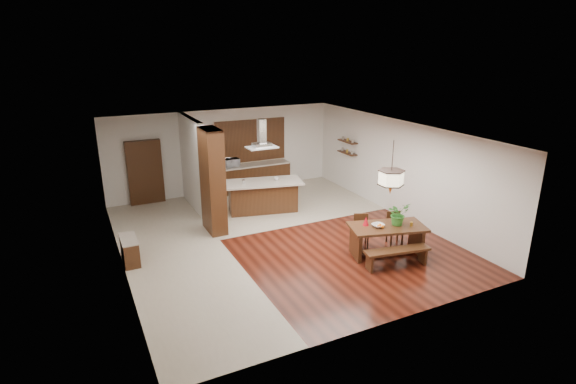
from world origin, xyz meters
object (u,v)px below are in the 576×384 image
hallway_console (130,251)px  fruit_bowl (378,225)px  dining_chair_left (361,231)px  range_hood (262,134)px  dining_bench (397,258)px  foliage_plant (398,214)px  pendant_lantern (392,168)px  dining_table (387,233)px  dining_chair_right (395,229)px  kitchen_island (263,196)px  microwave (231,163)px  island_cup (276,179)px

hallway_console → fruit_bowl: size_ratio=3.01×
dining_chair_left → range_hood: bearing=135.9°
dining_bench → fruit_bowl: bearing=95.7°
dining_bench → foliage_plant: foliage_plant is taller
dining_bench → foliage_plant: size_ratio=2.77×
pendant_lantern → dining_table: bearing=180.0°
foliage_plant → fruit_bowl: (-0.52, 0.10, -0.25)m
dining_chair_right → foliage_plant: bearing=-109.6°
dining_table → kitchen_island: (-1.55, 4.16, -0.06)m
dining_chair_left → dining_table: bearing=-40.6°
dining_chair_left → dining_chair_right: size_ratio=1.00×
hallway_console → dining_chair_right: dining_chair_right is taller
kitchen_island → range_hood: size_ratio=2.84×
dining_chair_left → microwave: size_ratio=1.65×
foliage_plant → range_hood: (-1.82, 4.21, 1.41)m
hallway_console → foliage_plant: 6.54m
dining_chair_right → hallway_console: bearing=179.5°
pendant_lantern → fruit_bowl: 1.47m
microwave → pendant_lantern: bearing=-83.8°
hallway_console → range_hood: 5.09m
dining_chair_left → kitchen_island: size_ratio=0.33×
dining_chair_left → island_cup: bearing=129.8°
hallway_console → kitchen_island: kitchen_island is taller
microwave → dining_chair_right: bearing=-77.6°
pendant_lantern → microwave: bearing=105.8°
dining_table → fruit_bowl: (-0.25, 0.05, 0.24)m
dining_bench → fruit_bowl: (-0.07, 0.69, 0.58)m
pendant_lantern → foliage_plant: bearing=-8.8°
foliage_plant → dining_bench: bearing=-127.0°
hallway_console → island_cup: island_cup is taller
dining_bench → microwave: (-1.62, 6.99, 0.87)m
dining_table → dining_chair_left: 0.74m
dining_bench → range_hood: bearing=105.9°
pendant_lantern → dining_chair_left: bearing=113.4°
dining_bench → pendant_lantern: pendant_lantern is taller
range_hood → island_cup: range_hood is taller
dining_chair_right → range_hood: 4.78m
foliage_plant → fruit_bowl: 0.58m
foliage_plant → fruit_bowl: bearing=169.6°
hallway_console → dining_chair_left: bearing=-16.9°
dining_table → range_hood: bearing=110.4°
dining_chair_right → kitchen_island: bearing=136.1°
dining_chair_left → dining_bench: bearing=-59.4°
dining_chair_right → fruit_bowl: size_ratio=2.90×
dining_table → island_cup: 4.25m
hallway_console → fruit_bowl: fruit_bowl is taller
dining_chair_right → kitchen_island: kitchen_island is taller
island_cup → dining_bench: bearing=-78.7°
dining_chair_left → hallway_console: bearing=-170.9°
dining_table → island_cup: (-1.13, 4.07, 0.47)m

